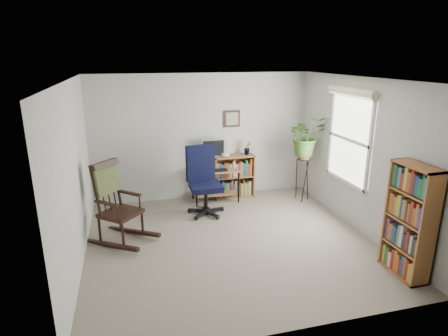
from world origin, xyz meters
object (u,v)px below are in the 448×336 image
object	(u,v)px
desk	(215,185)
rocking_chair	(120,202)
low_bookshelf	(234,176)
tall_bookshelf	(410,221)
office_chair	(206,181)

from	to	relation	value
desk	rocking_chair	bearing A→B (deg)	-144.36
rocking_chair	low_bookshelf	distance (m)	2.56
rocking_chair	low_bookshelf	xyz separation A→B (m)	(2.15, 1.37, -0.20)
rocking_chair	tall_bookshelf	bearing A→B (deg)	-75.38
desk	office_chair	xyz separation A→B (m)	(-0.31, -0.59, 0.30)
low_bookshelf	tall_bookshelf	bearing A→B (deg)	-67.14
office_chair	rocking_chair	distance (m)	1.58
low_bookshelf	rocking_chair	bearing A→B (deg)	-147.45
low_bookshelf	tall_bookshelf	size ratio (longest dim) A/B	0.58
office_chair	rocking_chair	world-z (taller)	rocking_chair
tall_bookshelf	low_bookshelf	bearing A→B (deg)	112.86
desk	tall_bookshelf	size ratio (longest dim) A/B	0.60
desk	rocking_chair	size ratio (longest dim) A/B	0.70
rocking_chair	tall_bookshelf	distance (m)	3.95
desk	tall_bookshelf	world-z (taller)	tall_bookshelf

